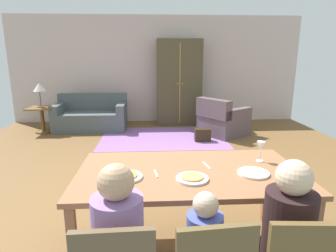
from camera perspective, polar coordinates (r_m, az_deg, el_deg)
The scene contains 19 objects.
ground_plane at distance 4.61m, azimuth -1.55°, elevation -7.74°, with size 7.44×6.39×0.02m, color brown.
back_wall at distance 7.55m, azimuth -2.37°, elevation 11.21°, with size 7.44×0.10×2.70m, color beige.
dining_table at distance 2.41m, azimuth 4.25°, elevation -10.37°, with size 1.84×1.00×0.76m.
plate_near_man at distance 2.26m, azimuth -8.32°, elevation -10.07°, with size 0.25×0.25×0.02m, color silver.
pizza_near_man at distance 2.26m, azimuth -8.34°, elevation -9.72°, with size 0.17×0.17×0.01m, color gold.
plate_near_child at distance 2.22m, azimuth 4.89°, elevation -10.47°, with size 0.25×0.25×0.02m, color silver.
pizza_near_child at distance 2.21m, azimuth 4.90°, elevation -10.11°, with size 0.17×0.17×0.01m, color #DC9650.
plate_near_woman at distance 2.41m, azimuth 16.76°, elevation -9.01°, with size 0.25×0.25×0.02m, color white.
wine_glass at distance 2.67m, azimuth 18.10°, elevation -4.07°, with size 0.07×0.07×0.19m.
fork at distance 2.32m, azimuth -2.43°, elevation -9.48°, with size 0.02×0.15×0.01m, color silver.
knife at distance 2.50m, azimuth 7.78°, elevation -7.83°, with size 0.01×0.17×0.01m, color silver.
person_woman at distance 2.06m, azimuth 22.16°, elevation -21.77°, with size 0.30×0.41×1.11m.
area_rug at distance 6.06m, azimuth -1.04°, elevation -2.32°, with size 2.60×1.80×0.01m, color #885A98.
couch at distance 6.97m, azimuth -15.13°, elevation 1.87°, with size 1.63×0.86×0.82m.
armchair at distance 6.33m, azimuth 10.77°, elevation 1.07°, with size 1.19×1.19×0.82m.
armoire at distance 7.21m, azimuth 2.18°, elevation 8.70°, with size 1.10×0.59×2.10m.
side_table at distance 7.01m, azimuth -23.92°, elevation 1.83°, with size 0.56×0.56×0.58m.
table_lamp at distance 6.92m, azimuth -24.43°, elevation 6.95°, with size 0.26×0.26×0.54m.
handbag at distance 5.82m, azimuth 6.95°, elevation -1.80°, with size 0.32×0.16×0.26m, color #2F2314.
Camera 1 is at (-0.12, -3.70, 1.68)m, focal length 30.37 mm.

